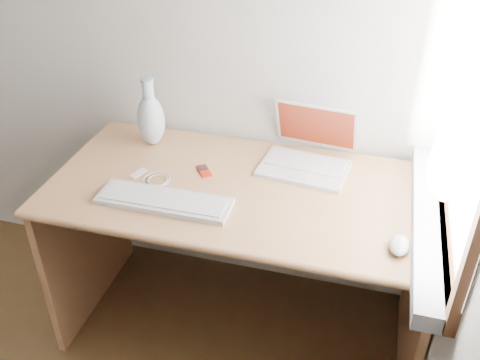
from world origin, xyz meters
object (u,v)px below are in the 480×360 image
(desk, at_px, (246,219))
(laptop, at_px, (306,153))
(external_keyboard, at_px, (164,201))
(vase, at_px, (151,118))

(desk, height_order, laptop, laptop)
(desk, bearing_deg, external_keyboard, -131.24)
(laptop, distance_m, external_keyboard, 0.60)
(external_keyboard, xyz_separation_m, vase, (-0.21, 0.40, 0.11))
(laptop, bearing_deg, external_keyboard, -131.25)
(laptop, height_order, vase, vase)
(desk, xyz_separation_m, external_keyboard, (-0.23, -0.27, 0.23))
(laptop, relative_size, vase, 1.22)
(desk, distance_m, vase, 0.57)
(laptop, height_order, external_keyboard, laptop)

